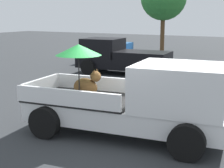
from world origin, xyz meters
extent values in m
plane|color=#2D3033|center=(0.00, 0.00, 0.00)|extent=(80.00, 80.00, 0.00)
cylinder|color=black|center=(1.63, 1.17, 0.40)|extent=(0.83, 0.37, 0.80)
cylinder|color=black|center=(1.85, -0.77, 0.40)|extent=(0.83, 0.37, 0.80)
cylinder|color=black|center=(-1.85, 0.77, 0.40)|extent=(0.83, 0.37, 0.80)
cylinder|color=black|center=(-1.63, -1.17, 0.40)|extent=(0.83, 0.37, 0.80)
cube|color=white|center=(0.00, 0.00, 0.57)|extent=(5.17, 2.36, 0.50)
cube|color=white|center=(1.39, 0.16, 1.36)|extent=(2.30, 2.09, 1.08)
cube|color=black|center=(-1.14, -0.13, 0.85)|extent=(2.99, 2.15, 0.06)
cube|color=white|center=(-1.25, 0.78, 1.08)|extent=(2.79, 0.42, 0.40)
cube|color=white|center=(-1.04, -1.05, 1.08)|extent=(2.79, 0.42, 0.40)
cube|color=white|center=(-2.48, -0.29, 1.08)|extent=(0.31, 1.84, 0.40)
ellipsoid|color=brown|center=(-1.10, -0.11, 1.14)|extent=(0.71, 0.40, 0.52)
sphere|color=brown|center=(-0.81, -0.08, 1.46)|extent=(0.31, 0.31, 0.28)
cone|color=brown|center=(-0.81, 0.00, 1.60)|extent=(0.10, 0.10, 0.12)
cone|color=brown|center=(-0.80, -0.16, 1.60)|extent=(0.10, 0.10, 0.12)
cylinder|color=black|center=(-1.17, -0.31, 1.47)|extent=(0.03, 0.03, 1.18)
cone|color=#19722D|center=(-1.17, -0.31, 2.16)|extent=(1.30, 1.30, 0.28)
cylinder|color=black|center=(-5.60, 6.95, 0.38)|extent=(0.78, 0.32, 0.76)
cylinder|color=black|center=(-5.74, 8.85, 0.38)|extent=(0.78, 0.32, 0.76)
cylinder|color=black|center=(-2.41, 7.19, 0.38)|extent=(0.78, 0.32, 0.76)
cylinder|color=black|center=(-2.55, 9.09, 0.38)|extent=(0.78, 0.32, 0.76)
cube|color=black|center=(-4.07, 8.02, 0.55)|extent=(4.92, 2.16, 0.50)
cube|color=black|center=(-5.27, 7.93, 1.30)|extent=(2.03, 1.94, 1.00)
cube|color=black|center=(-3.08, 8.10, 1.00)|extent=(2.83, 2.00, 0.40)
cylinder|color=black|center=(-4.92, 11.89, 0.33)|extent=(0.68, 0.29, 0.66)
cylinder|color=black|center=(-4.72, 10.14, 0.33)|extent=(0.68, 0.29, 0.66)
cylinder|color=black|center=(-7.60, 11.59, 0.33)|extent=(0.68, 0.29, 0.66)
cylinder|color=black|center=(-7.40, 9.84, 0.33)|extent=(0.68, 0.29, 0.66)
cube|color=#195999|center=(-6.16, 10.86, 0.55)|extent=(4.47, 2.23, 0.52)
cube|color=#195999|center=(-6.26, 10.85, 1.05)|extent=(2.27, 1.82, 0.56)
cube|color=#4C606B|center=(-6.26, 10.85, 1.05)|extent=(2.21, 1.90, 0.32)
cylinder|color=brown|center=(-5.40, 17.15, 1.54)|extent=(0.32, 0.32, 3.08)
camera|label=1|loc=(3.68, -7.34, 3.04)|focal=53.80mm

